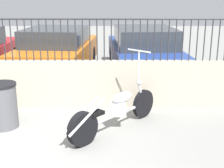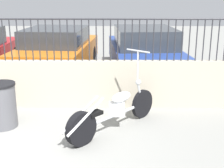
# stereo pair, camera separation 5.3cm
# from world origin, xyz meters

# --- Properties ---
(ground_plane) EXTENTS (40.00, 40.00, 0.00)m
(ground_plane) POSITION_xyz_m (0.00, 0.00, 0.00)
(ground_plane) COLOR gray
(low_wall) EXTENTS (8.60, 0.18, 1.03)m
(low_wall) POSITION_xyz_m (0.00, 2.44, 0.51)
(low_wall) COLOR #B2A893
(low_wall) RESTS_ON ground_plane
(fence_railing) EXTENTS (8.60, 0.04, 0.88)m
(fence_railing) POSITION_xyz_m (0.00, 2.44, 1.58)
(fence_railing) COLOR #2D2D33
(fence_railing) RESTS_ON low_wall
(motorcycle_silver) EXTENTS (1.62, 1.76, 1.39)m
(motorcycle_silver) POSITION_xyz_m (1.57, 1.15, 0.37)
(motorcycle_silver) COLOR black
(motorcycle_silver) RESTS_ON ground_plane
(trash_bin) EXTENTS (0.56, 0.56, 0.84)m
(trash_bin) POSITION_xyz_m (-0.44, 1.36, 0.42)
(trash_bin) COLOR #56565B
(trash_bin) RESTS_ON ground_plane
(car_orange) EXTENTS (2.18, 4.39, 1.42)m
(car_orange) POSITION_xyz_m (-0.07, 5.33, 0.71)
(car_orange) COLOR black
(car_orange) RESTS_ON ground_plane
(car_blue) EXTENTS (2.11, 4.58, 1.45)m
(car_blue) POSITION_xyz_m (2.51, 5.17, 0.72)
(car_blue) COLOR black
(car_blue) RESTS_ON ground_plane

